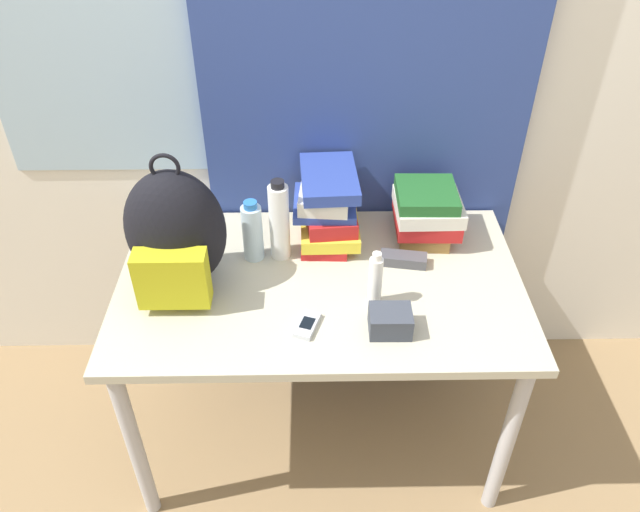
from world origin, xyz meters
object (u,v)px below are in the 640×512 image
at_px(book_stack_left, 328,207).
at_px(book_stack_center, 426,212).
at_px(sports_bottle, 279,221).
at_px(sunglasses_case, 403,259).
at_px(sunscreen_bottle, 375,280).
at_px(backpack, 175,234).
at_px(cell_phone, 307,325).
at_px(water_bottle, 253,232).
at_px(camera_pouch, 390,321).

bearing_deg(book_stack_left, book_stack_center, -0.29).
xyz_separation_m(sports_bottle, sunglasses_case, (0.40, -0.05, -0.12)).
distance_m(book_stack_center, sunscreen_bottle, 0.39).
bearing_deg(sports_bottle, book_stack_center, 11.40).
bearing_deg(sunglasses_case, sports_bottle, 172.57).
xyz_separation_m(book_stack_center, sunglasses_case, (-0.09, -0.15, -0.08)).
bearing_deg(backpack, book_stack_left, 27.55).
bearing_deg(book_stack_left, cell_phone, -98.94).
xyz_separation_m(backpack, sunglasses_case, (0.70, 0.09, -0.17)).
xyz_separation_m(book_stack_center, cell_phone, (-0.40, -0.44, -0.09)).
height_order(book_stack_left, sunscreen_bottle, book_stack_left).
xyz_separation_m(book_stack_center, water_bottle, (-0.58, -0.11, 0.00)).
bearing_deg(camera_pouch, sports_bottle, 132.40).
bearing_deg(camera_pouch, sunglasses_case, 75.93).
relative_size(sports_bottle, sunglasses_case, 1.83).
bearing_deg(cell_phone, sunscreen_bottle, 26.42).
distance_m(backpack, sunscreen_bottle, 0.61).
relative_size(backpack, sunscreen_bottle, 2.38).
height_order(book_stack_center, water_bottle, water_bottle).
distance_m(sunscreen_bottle, sunglasses_case, 0.23).
relative_size(book_stack_center, sports_bottle, 0.80).
bearing_deg(sunscreen_bottle, book_stack_left, 111.25).
xyz_separation_m(sunscreen_bottle, sunglasses_case, (0.11, 0.19, -0.07)).
relative_size(book_stack_left, sunglasses_case, 1.85).
relative_size(book_stack_center, sunscreen_bottle, 1.21).
bearing_deg(book_stack_center, cell_phone, -132.56).
bearing_deg(water_bottle, cell_phone, -62.17).
height_order(book_stack_center, camera_pouch, book_stack_center).
distance_m(book_stack_left, book_stack_center, 0.33).
bearing_deg(water_bottle, backpack, -148.48).
xyz_separation_m(book_stack_left, water_bottle, (-0.24, -0.11, -0.02)).
bearing_deg(camera_pouch, cell_phone, 175.97).
height_order(book_stack_left, book_stack_center, book_stack_left).
xyz_separation_m(water_bottle, cell_phone, (0.18, -0.33, -0.09)).
xyz_separation_m(book_stack_center, sports_bottle, (-0.49, -0.10, 0.04)).
bearing_deg(book_stack_center, sports_bottle, -168.60).
relative_size(backpack, camera_pouch, 3.73).
height_order(sunscreen_bottle, sunglasses_case, sunscreen_bottle).
relative_size(sports_bottle, camera_pouch, 2.35).
xyz_separation_m(sunscreen_bottle, camera_pouch, (0.04, -0.12, -0.05)).
relative_size(water_bottle, camera_pouch, 1.77).
height_order(cell_phone, sunglasses_case, sunglasses_case).
height_order(sunglasses_case, camera_pouch, camera_pouch).
height_order(water_bottle, camera_pouch, water_bottle).
height_order(book_stack_center, sunscreen_bottle, same).
height_order(book_stack_left, camera_pouch, book_stack_left).
bearing_deg(sunglasses_case, cell_phone, -137.51).
distance_m(water_bottle, sports_bottle, 0.09).
distance_m(book_stack_center, camera_pouch, 0.49).
distance_m(backpack, cell_phone, 0.47).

